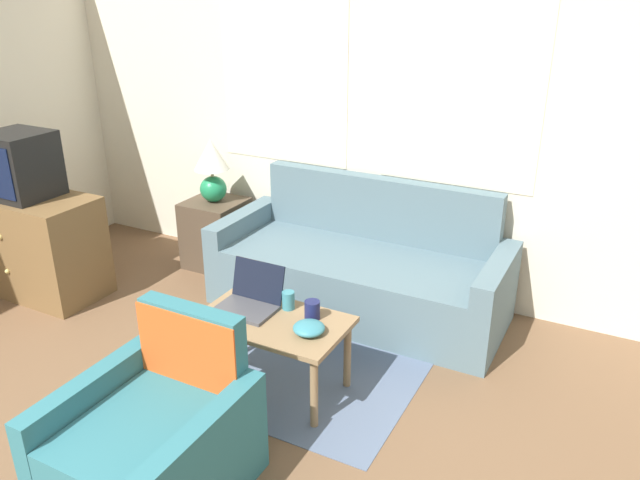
{
  "coord_description": "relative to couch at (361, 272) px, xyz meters",
  "views": [
    {
      "loc": [
        1.74,
        -0.2,
        2.24
      ],
      "look_at": [
        0.08,
        2.95,
        0.75
      ],
      "focal_mm": 35.0,
      "sensor_mm": 36.0,
      "label": 1
    }
  ],
  "objects": [
    {
      "name": "cup_yellow",
      "position": [
        -0.02,
        -1.0,
        0.24
      ],
      "size": [
        0.07,
        0.07,
        0.11
      ],
      "color": "teal",
      "rests_on": "coffee_table"
    },
    {
      "name": "tv_dresser",
      "position": [
        -2.3,
        -0.92,
        0.11
      ],
      "size": [
        1.04,
        0.55,
        0.77
      ],
      "color": "brown",
      "rests_on": "ground_plane"
    },
    {
      "name": "armchair",
      "position": [
        -0.11,
        -2.07,
        -0.02
      ],
      "size": [
        0.76,
        0.81,
        0.82
      ],
      "color": "#2D6B75",
      "rests_on": "ground_plane"
    },
    {
      "name": "television",
      "position": [
        -2.3,
        -0.92,
        0.73
      ],
      "size": [
        0.44,
        0.42,
        0.47
      ],
      "color": "black",
      "rests_on": "tv_dresser"
    },
    {
      "name": "couch",
      "position": [
        0.0,
        0.0,
        0.0
      ],
      "size": [
        2.09,
        0.84,
        0.91
      ],
      "color": "slate",
      "rests_on": "ground_plane"
    },
    {
      "name": "snack_bowl",
      "position": [
        0.22,
        -1.19,
        0.21
      ],
      "size": [
        0.18,
        0.18,
        0.06
      ],
      "color": "teal",
      "rests_on": "coffee_table"
    },
    {
      "name": "laptop",
      "position": [
        -0.23,
        -1.09,
        0.24
      ],
      "size": [
        0.34,
        0.3,
        0.25
      ],
      "color": "#47474C",
      "rests_on": "coffee_table"
    },
    {
      "name": "cup_navy",
      "position": [
        0.16,
        -1.04,
        0.24
      ],
      "size": [
        0.09,
        0.09,
        0.11
      ],
      "color": "#191E4C",
      "rests_on": "coffee_table"
    },
    {
      "name": "side_table",
      "position": [
        -1.38,
        0.11,
        0.01
      ],
      "size": [
        0.45,
        0.45,
        0.57
      ],
      "color": "#4C3D2D",
      "rests_on": "ground_plane"
    },
    {
      "name": "wall_back",
      "position": [
        -0.1,
        0.44,
        1.03
      ],
      "size": [
        6.54,
        0.06,
        2.6
      ],
      "color": "silver",
      "rests_on": "ground_plane"
    },
    {
      "name": "rug",
      "position": [
        -0.04,
        -0.61,
        -0.27
      ],
      "size": [
        1.53,
        1.86,
        0.01
      ],
      "color": "slate",
      "rests_on": "ground_plane"
    },
    {
      "name": "table_lamp",
      "position": [
        -1.38,
        0.11,
        0.58
      ],
      "size": [
        0.28,
        0.28,
        0.51
      ],
      "color": "#1E8451",
      "rests_on": "side_table"
    },
    {
      "name": "coffee_table",
      "position": [
        -0.04,
        -1.15,
        0.12
      ],
      "size": [
        0.85,
        0.51,
        0.46
      ],
      "color": "#8E704C",
      "rests_on": "ground_plane"
    }
  ]
}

